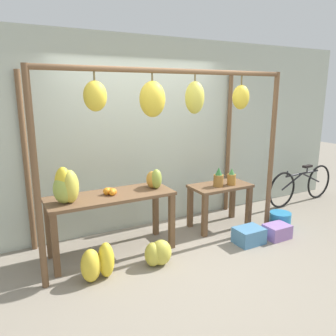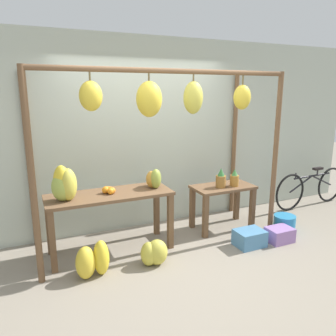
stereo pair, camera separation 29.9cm
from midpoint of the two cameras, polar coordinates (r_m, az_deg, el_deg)
ground_plane at (r=4.14m, az=0.98°, el=-16.16°), size 20.00×20.00×0.00m
shop_wall_back at (r=4.87m, az=-6.70°, el=5.68°), size 8.00×0.08×2.80m
stall_awning at (r=3.99m, az=-2.53°, el=8.68°), size 3.23×1.15×2.29m
display_table_main at (r=4.20m, az=-11.91°, el=-6.29°), size 1.57×0.58×0.78m
display_table_side at (r=5.00m, az=7.35°, el=-4.63°), size 0.91×0.49×0.66m
banana_pile_on_table at (r=3.94m, az=-19.47°, el=-3.17°), size 0.35×0.31×0.42m
orange_pile at (r=4.14m, az=-12.01°, el=-4.02°), size 0.16×0.17×0.09m
pineapple_cluster at (r=4.88m, az=7.99°, el=-1.77°), size 0.36×0.16×0.29m
banana_pile_ground_left at (r=3.84m, az=-14.44°, el=-15.78°), size 0.43×0.32×0.41m
banana_pile_ground_right at (r=4.03m, az=-4.00°, el=-14.62°), size 0.36×0.28×0.31m
fruit_crate_white at (r=4.66m, az=12.11°, el=-11.46°), size 0.38×0.29×0.22m
blue_bucket at (r=5.26m, az=17.39°, el=-8.70°), size 0.32×0.32×0.25m
parked_bicycle at (r=6.49m, az=21.00°, el=-2.74°), size 1.70×0.14×0.70m
papaya_pile at (r=4.33m, az=-4.46°, el=-1.97°), size 0.23×0.32×0.26m
fruit_crate_purple at (r=4.92m, az=16.78°, el=-10.54°), size 0.35×0.26×0.20m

